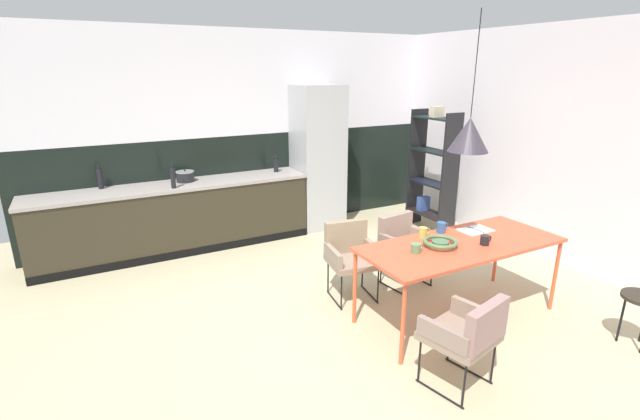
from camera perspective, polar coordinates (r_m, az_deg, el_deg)
ground_plane at (r=4.35m, az=5.98°, el=-14.55°), size 8.26×8.26×0.00m
back_wall_splashback_dark at (r=6.69m, az=-8.85°, el=3.47°), size 6.02×0.12×1.41m
back_wall_panel_upper at (r=6.50m, az=-9.45°, el=15.59°), size 6.02×0.12×1.41m
side_wall_right at (r=5.97m, az=30.89°, el=6.42°), size 0.12×6.35×2.81m
kitchen_counter at (r=6.15m, az=-17.63°, el=-0.91°), size 3.48×0.63×0.89m
refrigerator_column at (r=6.66m, az=-0.28°, el=6.60°), size 0.66×0.60×2.08m
dining_table at (r=4.39m, az=17.44°, el=-4.53°), size 1.94×0.79×0.76m
armchair_by_stool at (r=5.01m, az=10.48°, el=-3.72°), size 0.54×0.53×0.77m
armchair_corner_seat at (r=3.53m, az=18.33°, el=-14.27°), size 0.57×0.57×0.75m
armchair_near_window at (r=4.67m, az=3.83°, el=-5.13°), size 0.55×0.54×0.79m
fruit_bowl at (r=4.22m, az=14.99°, el=-3.97°), size 0.31×0.31×0.06m
open_book at (r=4.74m, az=19.09°, el=-2.42°), size 0.32×0.22×0.02m
mug_glass_clear at (r=4.39m, az=12.95°, el=-2.79°), size 0.12×0.08×0.10m
mug_short_terracotta at (r=4.03m, az=12.06°, el=-4.76°), size 0.13×0.09×0.08m
mug_tall_blue at (r=4.57m, az=15.12°, el=-2.14°), size 0.14×0.09×0.10m
mug_dark_espresso at (r=4.38m, az=20.17°, el=-3.59°), size 0.13×0.08×0.09m
cooking_pot at (r=6.13m, az=-16.70°, el=4.10°), size 0.23×0.23×0.16m
bottle_vinegar_dark at (r=6.12m, az=-26.10°, el=3.65°), size 0.06×0.06×0.31m
bottle_wine_green at (r=5.81m, az=-18.13°, el=3.98°), size 0.06×0.06×0.35m
bottle_oil_tall at (r=6.45m, az=-5.60°, el=5.75°), size 0.07×0.07×0.27m
open_shelf_unit at (r=6.69m, az=14.00°, el=4.92°), size 0.30×0.74×1.80m
pendant_lamp_over_table_near at (r=4.16m, az=18.35°, el=9.04°), size 0.35×0.35×1.16m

